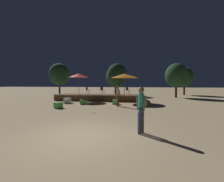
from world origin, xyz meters
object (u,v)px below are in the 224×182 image
cube_seat_3 (67,101)px  background_tree_2 (117,74)px  bistro_chair_1 (116,89)px  patio_umbrella_1 (124,76)px  patio_umbrella_0 (79,75)px  cube_seat_0 (83,102)px  frisbee_disc (93,113)px  background_tree_0 (115,77)px  person_1 (118,95)px  cube_seat_4 (144,104)px  bistro_chair_3 (128,89)px  person_0 (141,108)px  bistro_chair_0 (87,89)px  cube_seat_2 (58,105)px  bistro_chair_2 (102,89)px  background_tree_1 (184,77)px  background_tree_3 (59,74)px  cube_seat_1 (116,102)px  background_tree_4 (176,75)px

cube_seat_3 → background_tree_2: 10.91m
bistro_chair_1 → patio_umbrella_1: bearing=91.7°
patio_umbrella_0 → cube_seat_0: (1.32, -2.34, -2.53)m
cube_seat_3 → frisbee_disc: (3.72, -4.15, -0.23)m
background_tree_0 → background_tree_2: (0.49, -1.84, 0.31)m
patio_umbrella_1 → patio_umbrella_0: bearing=175.7°
person_1 → bistro_chair_1: 4.27m
cube_seat_4 → bistro_chair_3: 4.42m
person_0 → bistro_chair_0: bearing=-110.9°
cube_seat_2 → background_tree_2: bearing=76.4°
cube_seat_2 → person_0: size_ratio=0.37×
patio_umbrella_0 → person_0: patio_umbrella_0 is taller
bistro_chair_1 → frisbee_disc: bearing=50.7°
person_0 → bistro_chair_2: 10.88m
bistro_chair_3 → background_tree_1: bearing=-6.3°
person_0 → background_tree_3: bearing=-102.2°
cube_seat_1 → background_tree_0: bearing=97.4°
patio_umbrella_1 → bistro_chair_3: (0.27, 1.32, -1.41)m
background_tree_2 → background_tree_3: background_tree_3 is taller
background_tree_2 → person_1: bearing=-82.9°
person_1 → background_tree_1: (9.19, 13.09, 1.92)m
cube_seat_0 → frisbee_disc: bearing=-62.3°
frisbee_disc → cube_seat_4: bearing=42.2°
cube_seat_4 → background_tree_2: (-3.48, 10.93, 3.04)m
bistro_chair_2 → background_tree_4: bearing=-125.5°
bistro_chair_3 → cube_seat_3: bearing=155.2°
background_tree_4 → bistro_chair_0: bearing=-158.2°
cube_seat_4 → bistro_chair_0: 7.39m
cube_seat_3 → background_tree_2: bearing=69.8°
frisbee_disc → background_tree_0: (-0.59, 15.83, 2.93)m
background_tree_4 → cube_seat_0: bearing=-142.7°
cube_seat_4 → background_tree_0: size_ratio=0.11×
background_tree_1 → cube_seat_1: bearing=-128.4°
cube_seat_2 → bistro_chair_0: (0.45, 5.77, 1.02)m
cube_seat_3 → background_tree_4: (11.75, 7.28, 2.69)m
cube_seat_4 → bistro_chair_2: size_ratio=0.59×
patio_umbrella_1 → cube_seat_0: 4.78m
cube_seat_2 → cube_seat_3: (-0.57, 2.78, 0.03)m
bistro_chair_0 → background_tree_1: 15.97m
cube_seat_0 → bistro_chair_2: (1.13, 2.87, 1.03)m
cube_seat_4 → bistro_chair_1: bistro_chair_1 is taller
bistro_chair_0 → bistro_chair_2: (1.83, -0.47, 0.00)m
person_0 → background_tree_2: bearing=-128.9°
cube_seat_3 → person_0: 10.16m
frisbee_disc → background_tree_3: 15.74m
person_1 → bistro_chair_3: bearing=-157.4°
patio_umbrella_0 → bistro_chair_3: (5.20, 0.95, -1.50)m
background_tree_2 → background_tree_3: bearing=-170.6°
cube_seat_4 → bistro_chair_1: size_ratio=0.59×
patio_umbrella_1 → bistro_chair_0: bearing=162.4°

